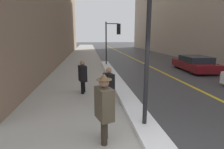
# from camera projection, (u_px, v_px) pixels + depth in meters

# --- Properties ---
(sidewalk_slab) EXTENTS (4.00, 80.00, 0.01)m
(sidewalk_slab) POSITION_uv_depth(u_px,v_px,m) (82.00, 62.00, 17.77)
(sidewalk_slab) COLOR #9E9B93
(sidewalk_slab) RESTS_ON ground
(road_centre_stripe) EXTENTS (0.16, 80.00, 0.00)m
(road_centre_stripe) POSITION_uv_depth(u_px,v_px,m) (139.00, 61.00, 18.56)
(road_centre_stripe) COLOR gold
(road_centre_stripe) RESTS_ON ground
(snow_bank_curb) EXTENTS (0.71, 15.66, 0.16)m
(snow_bank_curb) POSITION_uv_depth(u_px,v_px,m) (117.00, 82.00, 9.80)
(snow_bank_curb) COLOR white
(snow_bank_curb) RESTS_ON ground
(lamp_post) EXTENTS (0.28, 0.28, 4.16)m
(lamp_post) POSITION_uv_depth(u_px,v_px,m) (148.00, 37.00, 4.45)
(lamp_post) COLOR black
(lamp_post) RESTS_ON ground
(traffic_light_near) EXTENTS (1.31, 0.32, 3.79)m
(traffic_light_near) POSITION_uv_depth(u_px,v_px,m) (114.00, 34.00, 15.12)
(traffic_light_near) COLOR black
(traffic_light_near) RESTS_ON ground
(pedestrian_in_fedora) EXTENTS (0.46, 0.60, 1.74)m
(pedestrian_in_fedora) POSITION_uv_depth(u_px,v_px,m) (104.00, 106.00, 4.15)
(pedestrian_in_fedora) COLOR #2A241B
(pedestrian_in_fedora) RESTS_ON ground
(pedestrian_trailing) EXTENTS (0.41, 0.54, 1.47)m
(pedestrian_trailing) POSITION_uv_depth(u_px,v_px,m) (109.00, 85.00, 6.45)
(pedestrian_trailing) COLOR black
(pedestrian_trailing) RESTS_ON ground
(pedestrian_with_shoulder_bag) EXTENTS (0.42, 0.73, 1.52)m
(pedestrian_with_shoulder_bag) POSITION_uv_depth(u_px,v_px,m) (83.00, 75.00, 7.93)
(pedestrian_with_shoulder_bag) COLOR black
(pedestrian_with_shoulder_bag) RESTS_ON ground
(parked_car_maroon) EXTENTS (2.21, 4.31, 1.13)m
(parked_car_maroon) POSITION_uv_depth(u_px,v_px,m) (195.00, 64.00, 13.28)
(parked_car_maroon) COLOR #600F14
(parked_car_maroon) RESTS_ON ground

